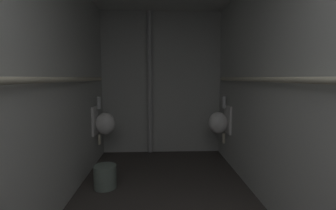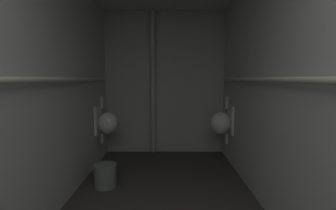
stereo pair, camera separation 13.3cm
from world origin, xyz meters
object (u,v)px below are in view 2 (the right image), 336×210
(urinal_right_mid, at_px, (221,122))
(urinal_left_mid, at_px, (106,122))
(standpipe_back_wall, at_px, (152,84))
(waste_bin, at_px, (104,176))

(urinal_right_mid, bearing_deg, urinal_left_mid, 179.78)
(urinal_left_mid, distance_m, urinal_right_mid, 1.81)
(standpipe_back_wall, bearing_deg, urinal_left_mid, -143.94)
(waste_bin, bearing_deg, standpipe_back_wall, 68.85)
(urinal_right_mid, xyz_separation_m, standpipe_back_wall, (-1.11, 0.52, 0.59))
(standpipe_back_wall, xyz_separation_m, waste_bin, (-0.52, -1.34, -1.11))
(waste_bin, bearing_deg, urinal_right_mid, 26.76)
(urinal_left_mid, height_order, urinal_right_mid, same)
(standpipe_back_wall, bearing_deg, urinal_right_mid, -24.94)
(urinal_left_mid, xyz_separation_m, standpipe_back_wall, (0.70, 0.51, 0.59))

